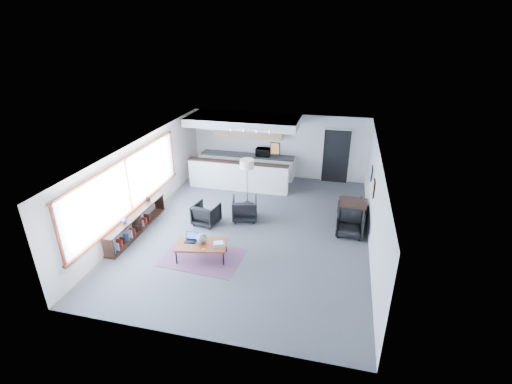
% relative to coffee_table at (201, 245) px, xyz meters
% --- Properties ---
extents(room, '(7.02, 9.02, 2.62)m').
position_rel_coffee_table_xyz_m(room, '(0.90, 1.82, 0.89)').
color(room, '#4C4C4F').
rests_on(room, ground).
extents(window, '(0.10, 5.95, 1.66)m').
position_rel_coffee_table_xyz_m(window, '(-2.56, 0.92, 1.05)').
color(window, '#8CBFFF').
rests_on(window, room).
extents(console, '(0.35, 3.00, 0.80)m').
position_rel_coffee_table_xyz_m(console, '(-2.40, 0.77, -0.08)').
color(console, black).
rests_on(console, floor).
extents(kitchenette, '(4.20, 1.96, 2.60)m').
position_rel_coffee_table_xyz_m(kitchenette, '(-0.29, 5.53, 0.97)').
color(kitchenette, white).
rests_on(kitchenette, floor).
extents(doorway, '(1.10, 0.12, 2.15)m').
position_rel_coffee_table_xyz_m(doorway, '(3.20, 6.24, 0.67)').
color(doorway, black).
rests_on(doorway, room).
extents(track_light, '(1.60, 0.07, 0.15)m').
position_rel_coffee_table_xyz_m(track_light, '(0.31, 4.02, 2.12)').
color(track_light, silver).
rests_on(track_light, room).
extents(wall_art_lower, '(0.03, 0.38, 0.48)m').
position_rel_coffee_table_xyz_m(wall_art_lower, '(4.37, 2.22, 1.14)').
color(wall_art_lower, black).
rests_on(wall_art_lower, room).
extents(wall_art_upper, '(0.03, 0.34, 0.44)m').
position_rel_coffee_table_xyz_m(wall_art_upper, '(4.37, 3.52, 1.09)').
color(wall_art_upper, black).
rests_on(wall_art_upper, room).
extents(kilim_rug, '(2.17, 1.54, 0.01)m').
position_rel_coffee_table_xyz_m(kilim_rug, '(0.00, 0.00, -0.40)').
color(kilim_rug, '#5A314A').
rests_on(kilim_rug, floor).
extents(coffee_table, '(1.46, 0.97, 0.44)m').
position_rel_coffee_table_xyz_m(coffee_table, '(0.00, 0.00, 0.00)').
color(coffee_table, maroon).
rests_on(coffee_table, floor).
extents(laptop, '(0.33, 0.28, 0.22)m').
position_rel_coffee_table_xyz_m(laptop, '(-0.33, 0.11, 0.10)').
color(laptop, black).
rests_on(laptop, coffee_table).
extents(ceramic_pot, '(0.27, 0.27, 0.27)m').
position_rel_coffee_table_xyz_m(ceramic_pot, '(-0.01, 0.06, 0.17)').
color(ceramic_pot, gray).
rests_on(ceramic_pot, coffee_table).
extents(book_stack, '(0.35, 0.32, 0.09)m').
position_rel_coffee_table_xyz_m(book_stack, '(0.47, 0.05, 0.07)').
color(book_stack, silver).
rests_on(book_stack, coffee_table).
extents(coaster, '(0.10, 0.10, 0.01)m').
position_rel_coffee_table_xyz_m(coaster, '(0.15, -0.22, 0.04)').
color(coaster, '#E5590C').
rests_on(coaster, coffee_table).
extents(armchair_left, '(0.84, 0.80, 0.75)m').
position_rel_coffee_table_xyz_m(armchair_left, '(-0.54, 1.80, -0.03)').
color(armchair_left, black).
rests_on(armchair_left, floor).
extents(armchair_right, '(0.93, 0.89, 0.80)m').
position_rel_coffee_table_xyz_m(armchair_right, '(0.55, 2.39, -0.00)').
color(armchair_right, black).
rests_on(armchair_right, floor).
extents(floor_lamp, '(0.61, 0.61, 1.64)m').
position_rel_coffee_table_xyz_m(floor_lamp, '(0.34, 3.48, 1.02)').
color(floor_lamp, black).
rests_on(floor_lamp, floor).
extents(dining_table, '(0.90, 0.90, 0.71)m').
position_rel_coffee_table_xyz_m(dining_table, '(3.90, 2.94, 0.24)').
color(dining_table, black).
rests_on(dining_table, floor).
extents(dining_chair_near, '(0.68, 0.63, 0.68)m').
position_rel_coffee_table_xyz_m(dining_chair_near, '(3.84, 2.17, -0.06)').
color(dining_chair_near, black).
rests_on(dining_chair_near, floor).
extents(dining_chair_far, '(0.78, 0.75, 0.67)m').
position_rel_coffee_table_xyz_m(dining_chair_far, '(3.90, 3.07, -0.07)').
color(dining_chair_far, black).
rests_on(dining_chair_far, floor).
extents(microwave, '(0.59, 0.35, 0.39)m').
position_rel_coffee_table_xyz_m(microwave, '(0.36, 5.97, 0.72)').
color(microwave, black).
rests_on(microwave, kitchenette).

